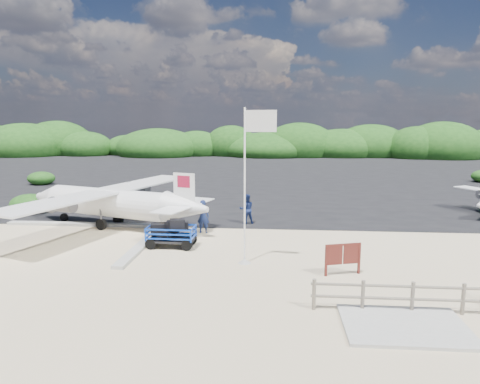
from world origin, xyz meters
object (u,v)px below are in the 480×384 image
object	(u,v)px
signboard	(342,275)
crew_b	(247,209)
flagpole	(245,263)
aircraft_small	(183,166)
baggage_cart	(172,247)
aircraft_large	(368,181)
crew_a	(203,216)

from	to	relation	value
signboard	crew_b	world-z (taller)	crew_b
flagpole	signboard	world-z (taller)	flagpole
signboard	aircraft_small	world-z (taller)	aircraft_small
baggage_cart	aircraft_large	bearing A→B (deg)	61.46
crew_a	aircraft_small	size ratio (longest dim) A/B	0.29
flagpole	signboard	distance (m)	4.01
baggage_cart	crew_a	bearing A→B (deg)	70.58
signboard	crew_b	bearing A→B (deg)	101.49
aircraft_large	crew_b	bearing A→B (deg)	78.81
flagpole	crew_a	world-z (taller)	flagpole
flagpole	crew_b	size ratio (longest dim) A/B	3.68
baggage_cart	aircraft_large	size ratio (longest dim) A/B	0.17
crew_a	crew_b	xyz separation A→B (m)	(2.16, 2.21, -0.02)
baggage_cart	aircraft_small	world-z (taller)	aircraft_small
crew_a	aircraft_large	distance (m)	24.86
crew_b	aircraft_small	size ratio (longest dim) A/B	0.28
aircraft_large	flagpole	bearing A→B (deg)	86.58
aircraft_large	signboard	bearing A→B (deg)	94.83
signboard	aircraft_small	bearing A→B (deg)	94.16
baggage_cart	crew_b	bearing A→B (deg)	58.77
aircraft_small	signboard	bearing A→B (deg)	83.18
aircraft_large	aircraft_small	size ratio (longest dim) A/B	2.25
crew_a	crew_b	bearing A→B (deg)	-129.85
crew_b	baggage_cart	bearing A→B (deg)	40.07
crew_a	signboard	bearing A→B (deg)	142.28
flagpole	aircraft_large	size ratio (longest dim) A/B	0.46
baggage_cart	signboard	xyz separation A→B (m)	(7.45, -3.09, 0.00)
flagpole	signboard	bearing A→B (deg)	-15.65
aircraft_large	crew_a	bearing A→B (deg)	77.03
baggage_cart	crew_b	xyz separation A→B (m)	(3.21, 4.90, 0.87)
flagpole	aircraft_large	world-z (taller)	flagpole
baggage_cart	crew_b	distance (m)	5.93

